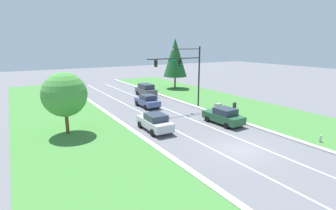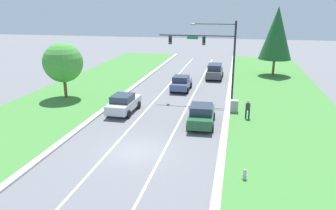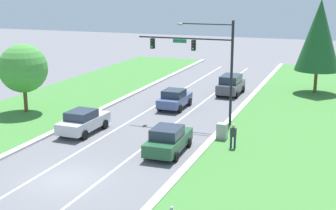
# 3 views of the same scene
# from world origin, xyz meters

# --- Properties ---
(ground_plane) EXTENTS (160.00, 160.00, 0.00)m
(ground_plane) POSITION_xyz_m (0.00, 0.00, 0.00)
(ground_plane) COLOR slate
(curb_strip_right) EXTENTS (0.50, 90.00, 0.15)m
(curb_strip_right) POSITION_xyz_m (5.65, 0.00, 0.07)
(curb_strip_right) COLOR beige
(curb_strip_right) RESTS_ON ground_plane
(lane_stripe_inner_left) EXTENTS (0.14, 81.00, 0.01)m
(lane_stripe_inner_left) POSITION_xyz_m (-1.80, 0.00, 0.00)
(lane_stripe_inner_left) COLOR white
(lane_stripe_inner_left) RESTS_ON ground_plane
(lane_stripe_inner_right) EXTENTS (0.14, 81.00, 0.01)m
(lane_stripe_inner_right) POSITION_xyz_m (1.80, 0.00, 0.00)
(lane_stripe_inner_right) COLOR white
(lane_stripe_inner_right) RESTS_ON ground_plane
(traffic_signal_mast) EXTENTS (7.62, 0.41, 8.00)m
(traffic_signal_mast) POSITION_xyz_m (3.81, 13.42, 5.32)
(traffic_signal_mast) COLOR black
(traffic_signal_mast) RESTS_ON ground_plane
(forest_sedan) EXTENTS (2.26, 4.71, 1.75)m
(forest_sedan) POSITION_xyz_m (3.68, 6.05, 0.86)
(forest_sedan) COLOR #235633
(forest_sedan) RESTS_ON ground_plane
(slate_blue_sedan) EXTENTS (2.10, 4.28, 1.71)m
(slate_blue_sedan) POSITION_xyz_m (0.13, 16.95, 0.86)
(slate_blue_sedan) COLOR #475684
(slate_blue_sedan) RESTS_ON ground_plane
(silver_sedan) EXTENTS (2.18, 4.66, 1.73)m
(silver_sedan) POSITION_xyz_m (-3.62, 7.83, 0.87)
(silver_sedan) COLOR silver
(silver_sedan) RESTS_ON ground_plane
(graphite_suv) EXTENTS (2.15, 4.57, 1.97)m
(graphite_suv) POSITION_xyz_m (3.44, 24.13, 1.01)
(graphite_suv) COLOR #4C4C51
(graphite_suv) RESTS_ON ground_plane
(utility_cabinet) EXTENTS (0.70, 0.60, 1.18)m
(utility_cabinet) POSITION_xyz_m (6.25, 9.84, 0.59)
(utility_cabinet) COLOR #9E9E99
(utility_cabinet) RESTS_ON ground_plane
(pedestrian) EXTENTS (0.40, 0.26, 1.69)m
(pedestrian) POSITION_xyz_m (7.40, 8.23, 0.94)
(pedestrian) COLOR #232842
(pedestrian) RESTS_ON ground_plane
(conifer_near_right_tree) EXTENTS (4.36, 4.36, 9.33)m
(conifer_near_right_tree) POSITION_xyz_m (11.25, 27.61, 5.83)
(conifer_near_right_tree) COLOR brown
(conifer_near_right_tree) RESTS_ON ground_plane
(oak_near_left_tree) EXTENTS (4.06, 4.06, 5.84)m
(oak_near_left_tree) POSITION_xyz_m (-11.16, 11.10, 3.80)
(oak_near_left_tree) COLOR brown
(oak_near_left_tree) RESTS_ON ground_plane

